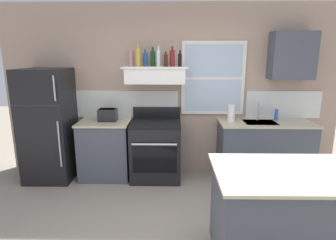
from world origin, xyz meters
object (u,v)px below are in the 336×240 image
stove_range (156,150)px  kitchen_island (288,217)px  bottle_champagne_gold_foil (138,57)px  toaster (108,115)px  bottle_brown_stout (166,60)px  paper_towel_roll (231,113)px  bottle_rose_pink (131,58)px  bottle_dark_green_wine (153,58)px  dish_soap_bottle (276,115)px  bottle_red_label_wine (172,58)px  refrigerator (48,125)px  bottle_blue_liqueur (145,59)px  bottle_clear_tall (159,58)px  bottle_balsamic_dark (180,60)px

stove_range → kitchen_island: bearing=-53.8°
kitchen_island → bottle_champagne_gold_foil: bearing=130.1°
toaster → kitchen_island: bearing=-42.3°
bottle_brown_stout → paper_towel_roll: 1.28m
bottle_rose_pink → bottle_dark_green_wine: bearing=-2.9°
dish_soap_bottle → bottle_champagne_gold_foil: bearing=-178.0°
bottle_rose_pink → bottle_champagne_gold_foil: bearing=-38.3°
bottle_red_label_wine → bottle_rose_pink: bearing=172.2°
refrigerator → bottle_dark_green_wine: bearing=5.6°
bottle_blue_liqueur → bottle_dark_green_wine: bearing=-1.8°
bottle_brown_stout → stove_range: bearing=-165.2°
bottle_rose_pink → kitchen_island: size_ratio=0.21×
bottle_blue_liqueur → bottle_clear_tall: size_ratio=0.84×
bottle_dark_green_wine → bottle_clear_tall: size_ratio=0.96×
stove_range → bottle_red_label_wine: (0.25, 0.07, 1.40)m
refrigerator → bottle_red_label_wine: (1.90, 0.09, 1.01)m
paper_towel_roll → kitchen_island: 1.96m
bottle_balsamic_dark → bottle_blue_liqueur: bearing=173.4°
bottle_dark_green_wine → paper_towel_roll: (1.20, -0.10, -0.82)m
bottle_champagne_gold_foil → bottle_balsamic_dark: bottle_champagne_gold_foil is taller
toaster → kitchen_island: 2.87m
refrigerator → bottle_blue_liqueur: size_ratio=6.92×
toaster → bottle_balsamic_dark: size_ratio=1.27×
bottle_balsamic_dark → paper_towel_roll: (0.79, -0.04, -0.80)m
refrigerator → bottle_blue_liqueur: bearing=6.2°
bottle_rose_pink → bottle_balsamic_dark: 0.74m
bottle_blue_liqueur → bottle_dark_green_wine: (0.11, -0.00, 0.01)m
bottle_brown_stout → bottle_balsamic_dark: 0.21m
toaster → bottle_red_label_wine: 1.32m
stove_range → bottle_clear_tall: (0.05, 0.09, 1.40)m
bottle_blue_liqueur → bottle_dark_green_wine: 0.11m
stove_range → dish_soap_bottle: same height
bottle_champagne_gold_foil → stove_range: bearing=-14.0°
stove_range → bottle_champagne_gold_foil: (-0.25, 0.06, 1.42)m
bottle_blue_liqueur → bottle_balsamic_dark: 0.52m
refrigerator → toaster: 0.92m
bottle_blue_liqueur → bottle_brown_stout: size_ratio=1.14×
bottle_clear_tall → toaster: bearing=-178.8°
bottle_rose_pink → bottle_champagne_gold_foil: size_ratio=0.90×
toaster → bottle_red_label_wine: bearing=-0.0°
bottle_balsamic_dark → bottle_champagne_gold_foil: bearing=-178.6°
bottle_brown_stout → paper_towel_roll: bottle_brown_stout is taller
bottle_clear_tall → dish_soap_bottle: 2.03m
bottle_rose_pink → dish_soap_bottle: size_ratio=1.64×
refrigerator → paper_towel_roll: 2.81m
bottle_clear_tall → bottle_blue_liqueur: bearing=165.2°
stove_range → bottle_rose_pink: bottle_rose_pink is taller
bottle_blue_liqueur → bottle_dark_green_wine: size_ratio=0.88×
bottle_champagne_gold_foil → kitchen_island: size_ratio=0.23×
bottle_red_label_wine → bottle_dark_green_wine: bearing=166.9°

